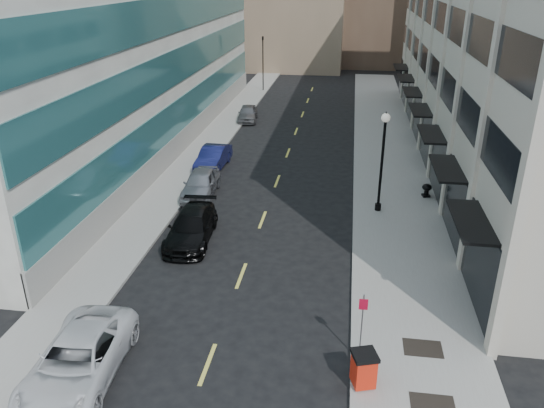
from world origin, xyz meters
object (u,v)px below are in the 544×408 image
(trash_bin, at_px, (364,368))
(urn_planter, at_px, (427,189))
(car_black_pickup, at_px, (191,227))
(car_grey_sedan, at_px, (248,113))
(traffic_signal, at_px, (263,40))
(sign_post, at_px, (362,318))
(lamppost, at_px, (383,154))
(car_white_van, at_px, (78,360))
(car_silver_sedan, at_px, (201,183))
(car_blue_sedan, at_px, (213,158))

(trash_bin, distance_m, urn_planter, 17.24)
(car_black_pickup, bearing_deg, car_grey_sedan, 89.94)
(car_black_pickup, bearing_deg, traffic_signal, 89.66)
(traffic_signal, relative_size, sign_post, 2.67)
(car_black_pickup, bearing_deg, trash_bin, -51.49)
(lamppost, bearing_deg, urn_planter, 39.41)
(lamppost, bearing_deg, car_white_van, -124.45)
(car_silver_sedan, xyz_separation_m, trash_bin, (9.73, -15.31, 0.05))
(car_blue_sedan, relative_size, sign_post, 1.76)
(traffic_signal, relative_size, car_black_pickup, 1.34)
(car_white_van, relative_size, trash_bin, 4.43)
(car_blue_sedan, relative_size, trash_bin, 3.59)
(traffic_signal, height_order, trash_bin, traffic_signal)
(traffic_signal, xyz_separation_m, car_silver_sedan, (1.17, -31.07, -4.93))
(traffic_signal, xyz_separation_m, lamppost, (11.90, -32.05, -2.17))
(car_grey_sedan, bearing_deg, trash_bin, -79.40)
(car_black_pickup, xyz_separation_m, urn_planter, (12.58, 7.36, -0.11))
(car_grey_sedan, relative_size, trash_bin, 3.26)
(car_silver_sedan, relative_size, urn_planter, 5.77)
(car_white_van, height_order, car_grey_sedan, car_white_van)
(car_silver_sedan, xyz_separation_m, sign_post, (9.63, -13.94, 1.02))
(car_white_van, distance_m, urn_planter, 22.27)
(traffic_signal, distance_m, sign_post, 46.45)
(urn_planter, bearing_deg, car_grey_sedan, 130.71)
(traffic_signal, distance_m, trash_bin, 47.89)
(car_blue_sedan, height_order, trash_bin, car_blue_sedan)
(trash_bin, bearing_deg, car_blue_sedan, 98.74)
(car_black_pickup, distance_m, car_grey_sedan, 23.89)
(traffic_signal, bearing_deg, car_white_van, -88.29)
(car_blue_sedan, height_order, car_grey_sedan, car_blue_sedan)
(urn_planter, bearing_deg, car_white_van, -127.21)
(lamppost, bearing_deg, car_silver_sedan, 174.77)
(car_white_van, height_order, urn_planter, car_white_van)
(car_grey_sedan, xyz_separation_m, trash_bin, (10.20, -33.25, 0.13))
(car_white_van, height_order, car_silver_sedan, car_silver_sedan)
(car_black_pickup, relative_size, lamppost, 0.90)
(car_silver_sedan, xyz_separation_m, urn_planter, (13.70, 1.47, -0.15))
(sign_post, bearing_deg, lamppost, 83.86)
(lamppost, xyz_separation_m, sign_post, (-1.10, -12.95, -1.73))
(traffic_signal, bearing_deg, car_grey_sedan, -86.95)
(car_black_pickup, xyz_separation_m, lamppost, (9.60, 4.91, 2.79))
(car_blue_sedan, relative_size, car_grey_sedan, 1.10)
(car_silver_sedan, height_order, sign_post, sign_post)
(traffic_signal, distance_m, lamppost, 34.26)
(car_silver_sedan, bearing_deg, car_white_van, -92.02)
(traffic_signal, height_order, car_white_van, traffic_signal)
(lamppost, height_order, urn_planter, lamppost)
(car_white_van, xyz_separation_m, car_blue_sedan, (-0.71, 21.24, -0.03))
(traffic_signal, height_order, urn_planter, traffic_signal)
(car_grey_sedan, bearing_deg, lamppost, -65.83)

